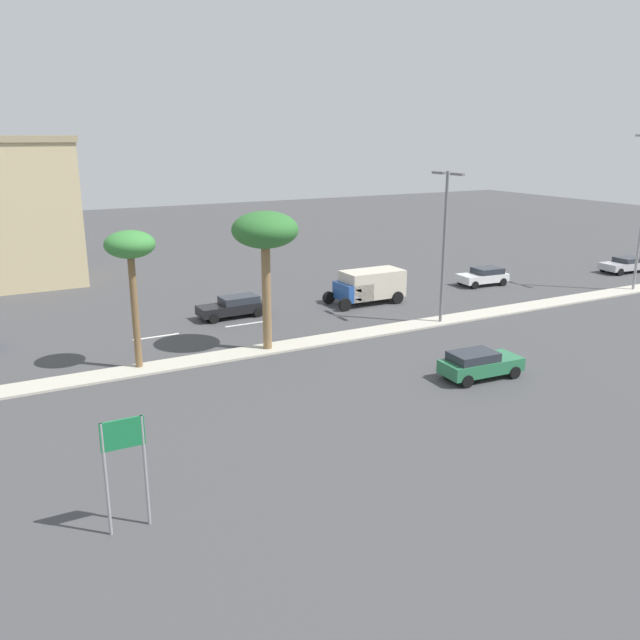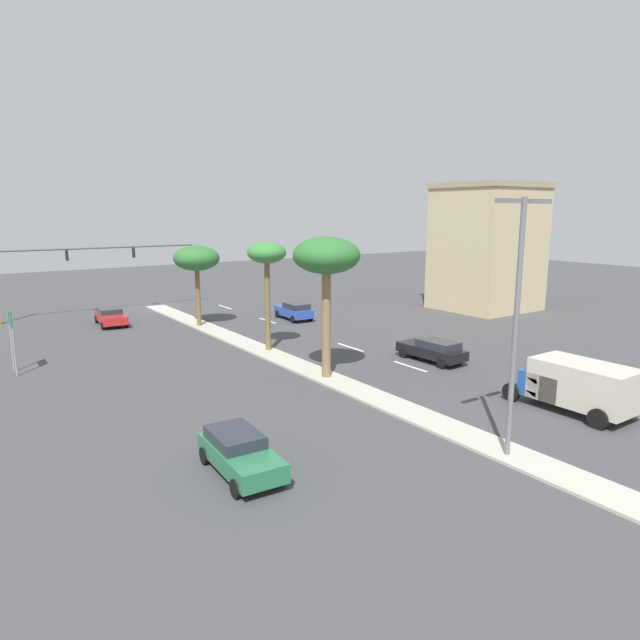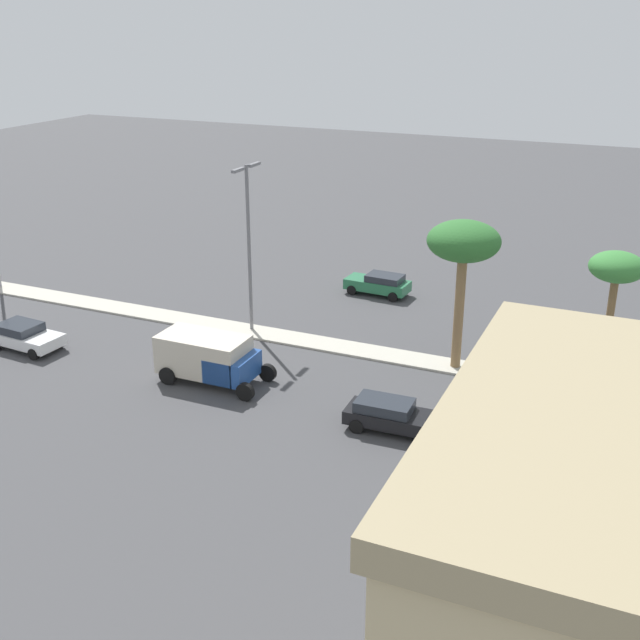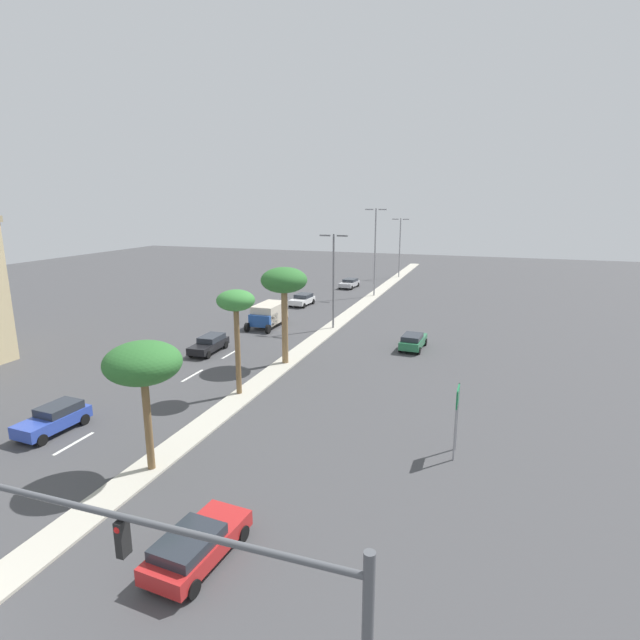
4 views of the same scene
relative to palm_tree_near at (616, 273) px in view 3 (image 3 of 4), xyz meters
name	(u,v)px [view 3 (image 3 of 4)]	position (x,y,z in m)	size (l,w,h in m)	color
ground_plane	(294,340)	(0.37, 16.53, -6.29)	(160.00, 160.00, 0.00)	#424244
median_curb	(135,311)	(0.37, 27.45, -6.23)	(1.80, 98.33, 0.12)	#B7B2A3
lane_stripe_far	(532,436)	(-5.18, 2.25, -6.28)	(0.20, 2.80, 0.01)	silver
lane_stripe_mid	(405,411)	(-5.18, 8.09, -6.28)	(0.20, 2.80, 0.01)	silver
palm_tree_near	(616,273)	(0.00, 0.00, 0.00)	(2.52, 2.52, 7.14)	brown
palm_tree_center	(464,245)	(0.38, 7.18, 0.38)	(3.65, 3.65, 7.75)	olive
street_lamp_near	(249,235)	(0.59, 19.35, -0.55)	(2.90, 0.24, 9.56)	slate
sedan_black_inboard	(393,415)	(-7.16, 8.04, -5.53)	(1.98, 4.56, 1.40)	black
sedan_white_center	(25,336)	(-6.70, 29.51, -5.53)	(2.30, 4.12, 1.41)	silver
sedan_green_leading	(379,284)	(9.51, 14.72, -5.52)	(2.06, 4.27, 1.42)	#287047
box_truck	(211,357)	(-6.12, 18.00, -4.98)	(2.61, 5.63, 2.38)	#234C99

